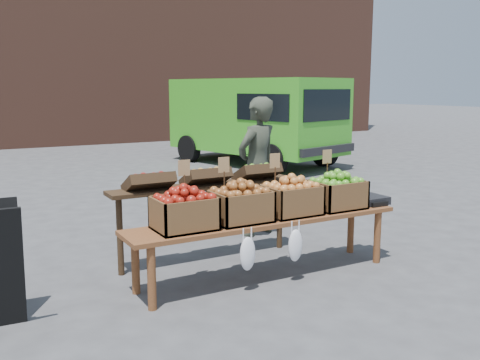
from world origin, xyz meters
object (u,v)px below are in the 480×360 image
delivery_van (255,122)px  crate_golden_apples (184,213)px  vendor (257,167)px  crate_green_apples (337,194)px  back_table (206,211)px  crate_red_apples (291,200)px  display_bench (266,248)px  weighing_scale (369,200)px  crate_russet_pears (241,206)px

delivery_van → crate_golden_apples: (-4.62, -6.53, -0.27)m
vendor → crate_green_apples: 1.34m
vendor → back_table: size_ratio=0.79×
crate_red_apples → display_bench: bearing=180.0°
crate_golden_apples → weighing_scale: crate_golden_apples is taller
display_bench → crate_red_apples: crate_red_apples is taller
vendor → crate_russet_pears: vendor is taller
display_bench → weighing_scale: 1.29m
delivery_van → crate_golden_apples: 8.00m
vendor → crate_russet_pears: size_ratio=3.31×
display_bench → crate_red_apples: (0.28, 0.00, 0.42)m
display_bench → crate_russet_pears: crate_russet_pears is taller
crate_russet_pears → back_table: bearing=89.9°
back_table → crate_red_apples: (0.55, -0.72, 0.19)m
crate_green_apples → vendor: bearing=95.3°
crate_golden_apples → crate_green_apples: bearing=0.0°
crate_russet_pears → crate_green_apples: bearing=0.0°
delivery_van → display_bench: size_ratio=1.61×
delivery_van → crate_red_apples: (-3.52, -6.53, -0.27)m
vendor → crate_green_apples: bearing=77.0°
weighing_scale → delivery_van: bearing=68.7°
crate_golden_apples → crate_russet_pears: bearing=0.0°
display_bench → weighing_scale: weighing_scale is taller
display_bench → weighing_scale: size_ratio=7.94×
back_table → display_bench: 0.81m
crate_russet_pears → crate_golden_apples: bearing=180.0°
vendor → delivery_van: bearing=-139.0°
display_bench → crate_green_apples: (0.82, 0.00, 0.42)m
crate_red_apples → crate_golden_apples: bearing=180.0°
crate_green_apples → weighing_scale: bearing=0.0°
display_bench → crate_golden_apples: 0.93m
crate_green_apples → crate_russet_pears: bearing=180.0°
crate_golden_apples → crate_red_apples: 1.10m
back_table → display_bench: size_ratio=0.78×
display_bench → crate_golden_apples: crate_golden_apples is taller
back_table → crate_green_apples: back_table is taller
display_bench → crate_russet_pears: bearing=180.0°
delivery_van → crate_golden_apples: delivery_van is taller
vendor → crate_red_apples: (-0.43, -1.32, -0.12)m
crate_russet_pears → weighing_scale: bearing=0.0°
crate_red_apples → crate_green_apples: 0.55m
crate_red_apples → weighing_scale: crate_red_apples is taller
crate_golden_apples → back_table: bearing=52.5°
weighing_scale → crate_green_apples: bearing=180.0°
back_table → crate_red_apples: bearing=-52.7°
delivery_van → back_table: size_ratio=2.08×
crate_russet_pears → weighing_scale: (1.52, 0.00, -0.10)m
display_bench → crate_green_apples: size_ratio=5.40×
back_table → display_bench: (0.27, -0.72, -0.24)m
back_table → crate_green_apples: (1.10, -0.72, 0.19)m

